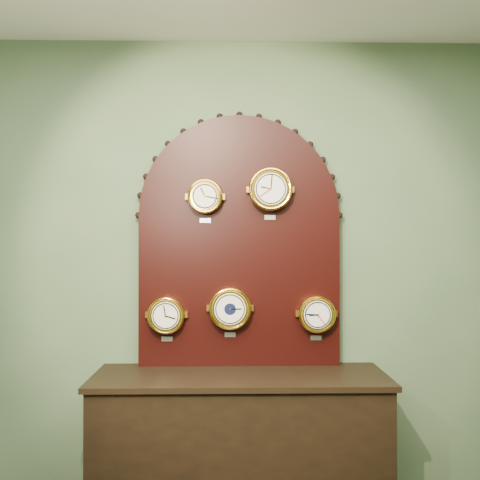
{
  "coord_description": "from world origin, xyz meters",
  "views": [
    {
      "loc": [
        -0.06,
        -0.63,
        1.56
      ],
      "look_at": [
        0.0,
        2.25,
        1.58
      ],
      "focal_mm": 38.38,
      "sensor_mm": 36.0,
      "label": 1
    }
  ],
  "objects_px": {
    "roman_clock": "(205,197)",
    "shop_counter": "(240,451)",
    "arabic_clock": "(270,189)",
    "tide_clock": "(317,314)",
    "barometer": "(230,308)",
    "display_board": "(239,233)",
    "hygrometer": "(166,315)"
  },
  "relations": [
    {
      "from": "roman_clock",
      "to": "shop_counter",
      "type": "bearing_deg",
      "value": -37.16
    },
    {
      "from": "arabic_clock",
      "to": "tide_clock",
      "type": "bearing_deg",
      "value": 0.19
    },
    {
      "from": "shop_counter",
      "to": "barometer",
      "type": "height_order",
      "value": "barometer"
    },
    {
      "from": "roman_clock",
      "to": "arabic_clock",
      "type": "relative_size",
      "value": 0.84
    },
    {
      "from": "display_board",
      "to": "roman_clock",
      "type": "height_order",
      "value": "display_board"
    },
    {
      "from": "roman_clock",
      "to": "hygrometer",
      "type": "distance_m",
      "value": 0.73
    },
    {
      "from": "shop_counter",
      "to": "roman_clock",
      "type": "bearing_deg",
      "value": 142.84
    },
    {
      "from": "tide_clock",
      "to": "roman_clock",
      "type": "bearing_deg",
      "value": 179.97
    },
    {
      "from": "shop_counter",
      "to": "arabic_clock",
      "type": "bearing_deg",
      "value": 39.97
    },
    {
      "from": "barometer",
      "to": "tide_clock",
      "type": "height_order",
      "value": "barometer"
    },
    {
      "from": "shop_counter",
      "to": "tide_clock",
      "type": "relative_size",
      "value": 5.92
    },
    {
      "from": "hygrometer",
      "to": "barometer",
      "type": "distance_m",
      "value": 0.38
    },
    {
      "from": "roman_clock",
      "to": "tide_clock",
      "type": "bearing_deg",
      "value": -0.03
    },
    {
      "from": "arabic_clock",
      "to": "barometer",
      "type": "bearing_deg",
      "value": 179.99
    },
    {
      "from": "barometer",
      "to": "tide_clock",
      "type": "xyz_separation_m",
      "value": [
        0.51,
        0.0,
        -0.03
      ]
    },
    {
      "from": "roman_clock",
      "to": "hygrometer",
      "type": "bearing_deg",
      "value": -179.91
    },
    {
      "from": "display_board",
      "to": "arabic_clock",
      "type": "height_order",
      "value": "display_board"
    },
    {
      "from": "display_board",
      "to": "shop_counter",
      "type": "bearing_deg",
      "value": -90.0
    },
    {
      "from": "roman_clock",
      "to": "hygrometer",
      "type": "height_order",
      "value": "roman_clock"
    },
    {
      "from": "display_board",
      "to": "arabic_clock",
      "type": "bearing_deg",
      "value": -20.28
    },
    {
      "from": "shop_counter",
      "to": "arabic_clock",
      "type": "height_order",
      "value": "arabic_clock"
    },
    {
      "from": "arabic_clock",
      "to": "barometer",
      "type": "height_order",
      "value": "arabic_clock"
    },
    {
      "from": "shop_counter",
      "to": "roman_clock",
      "type": "xyz_separation_m",
      "value": [
        -0.2,
        0.15,
        1.44
      ]
    },
    {
      "from": "roman_clock",
      "to": "barometer",
      "type": "distance_m",
      "value": 0.67
    },
    {
      "from": "shop_counter",
      "to": "hygrometer",
      "type": "distance_m",
      "value": 0.87
    },
    {
      "from": "roman_clock",
      "to": "arabic_clock",
      "type": "xyz_separation_m",
      "value": [
        0.39,
        -0.0,
        0.04
      ]
    },
    {
      "from": "display_board",
      "to": "tide_clock",
      "type": "height_order",
      "value": "display_board"
    },
    {
      "from": "display_board",
      "to": "hygrometer",
      "type": "distance_m",
      "value": 0.65
    },
    {
      "from": "hygrometer",
      "to": "tide_clock",
      "type": "distance_m",
      "value": 0.89
    },
    {
      "from": "shop_counter",
      "to": "hygrometer",
      "type": "xyz_separation_m",
      "value": [
        -0.43,
        0.15,
        0.74
      ]
    },
    {
      "from": "shop_counter",
      "to": "arabic_clock",
      "type": "relative_size",
      "value": 5.24
    },
    {
      "from": "shop_counter",
      "to": "display_board",
      "type": "relative_size",
      "value": 1.05
    }
  ]
}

